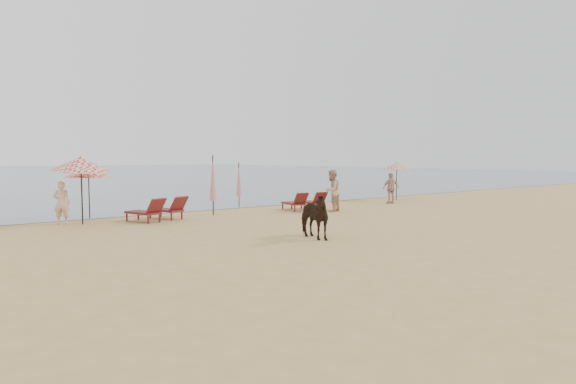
% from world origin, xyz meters
% --- Properties ---
extents(ground, '(120.00, 120.00, 0.00)m').
position_xyz_m(ground, '(0.00, 0.00, 0.00)').
color(ground, tan).
rests_on(ground, ground).
extents(sea, '(160.00, 140.00, 0.06)m').
position_xyz_m(sea, '(0.00, 80.00, 0.00)').
color(sea, '#51606B').
rests_on(sea, ground).
extents(lounger_cluster_left, '(2.15, 2.11, 0.62)m').
position_xyz_m(lounger_cluster_left, '(-3.85, 8.04, 0.43)').
color(lounger_cluster_left, maroon).
rests_on(lounger_cluster_left, ground).
extents(lounger_cluster_right, '(1.81, 1.76, 0.57)m').
position_xyz_m(lounger_cluster_right, '(2.92, 7.53, 0.40)').
color(lounger_cluster_right, maroon).
rests_on(lounger_cluster_right, ground).
extents(umbrella_open_left_a, '(1.79, 1.79, 2.04)m').
position_xyz_m(umbrella_open_left_a, '(-5.79, 10.15, 1.83)').
color(umbrella_open_left_a, black).
rests_on(umbrella_open_left_a, ground).
extents(umbrella_open_left_b, '(1.97, 2.01, 2.51)m').
position_xyz_m(umbrella_open_left_b, '(-6.41, 8.75, 2.17)').
color(umbrella_open_left_b, black).
rests_on(umbrella_open_left_b, ground).
extents(umbrella_open_right, '(1.74, 1.74, 2.13)m').
position_xyz_m(umbrella_open_right, '(10.44, 8.52, 1.91)').
color(umbrella_open_right, black).
rests_on(umbrella_open_right, ground).
extents(umbrella_closed_left, '(0.30, 0.30, 2.50)m').
position_xyz_m(umbrella_closed_left, '(-1.33, 8.38, 1.54)').
color(umbrella_closed_left, black).
rests_on(umbrella_closed_left, ground).
extents(umbrella_closed_right, '(0.26, 0.26, 2.17)m').
position_xyz_m(umbrella_closed_right, '(1.31, 10.63, 1.33)').
color(umbrella_closed_right, black).
rests_on(umbrella_closed_right, ground).
extents(cow, '(0.92, 1.66, 1.33)m').
position_xyz_m(cow, '(-1.85, 1.42, 0.66)').
color(cow, black).
rests_on(cow, ground).
extents(beachgoer_left, '(0.68, 0.61, 1.55)m').
position_xyz_m(beachgoer_left, '(-6.98, 9.23, 0.78)').
color(beachgoer_left, '#E0B48C').
rests_on(beachgoer_left, ground).
extents(beachgoer_right_a, '(1.09, 0.97, 1.86)m').
position_xyz_m(beachgoer_right_a, '(3.55, 6.43, 0.93)').
color(beachgoer_right_a, tan).
rests_on(beachgoer_right_a, ground).
extents(beachgoer_right_b, '(1.02, 0.65, 1.61)m').
position_xyz_m(beachgoer_right_b, '(8.54, 7.30, 0.81)').
color(beachgoer_right_b, tan).
rests_on(beachgoer_right_b, ground).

